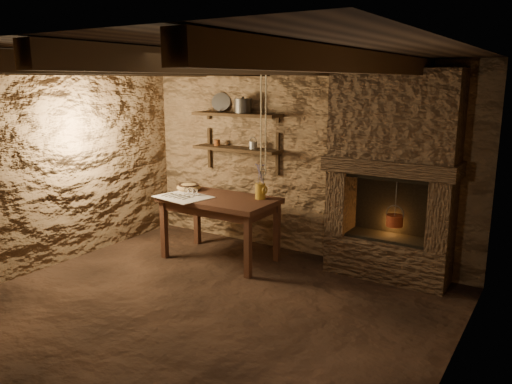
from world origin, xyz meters
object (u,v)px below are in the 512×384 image
Objects in this scene: iron_stockpot at (243,107)px; red_pot at (395,220)px; work_table at (220,226)px; stoneware_jug at (260,184)px; wooden_bowl at (189,187)px.

iron_stockpot is 0.41× the size of red_pot.
red_pot reaches higher than work_table.
iron_stockpot reaches higher than stoneware_jug.
iron_stockpot is (-0.53, 0.42, 0.88)m from stoneware_jug.
iron_stockpot reaches higher than work_table.
stoneware_jug is 1.11m from iron_stockpot.
work_table is 6.28× the size of iron_stockpot.
work_table is 3.19× the size of stoneware_jug.
red_pot reaches higher than wooden_bowl.
stoneware_jug is at bearing 23.70° from work_table.
wooden_bowl is 1.40× the size of iron_stockpot.
iron_stockpot is (0.51, 0.51, 1.03)m from wooden_bowl.
stoneware_jug is 1.60m from red_pot.
iron_stockpot is at bearing 44.88° from wooden_bowl.
red_pot is (2.01, 0.50, 0.27)m from work_table.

